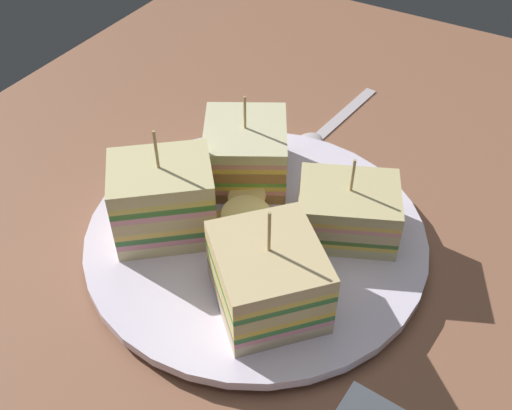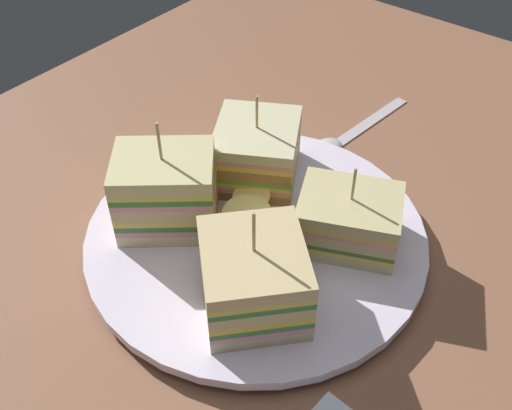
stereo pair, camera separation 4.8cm
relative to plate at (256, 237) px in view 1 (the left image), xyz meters
The scene contains 8 objects.
ground_plane 1.88cm from the plate, ahead, with size 97.87×75.09×1.80cm, color #8E5C42.
plate is the anchor object (origin of this frame).
sandwich_wedge_0 8.09cm from the plate, 37.76° to the left, with size 10.53×10.21×8.43cm.
sandwich_wedge_1 8.40cm from the plate, 118.25° to the left, with size 9.86×10.12×10.07cm.
sandwich_wedge_2 8.18cm from the plate, 142.98° to the right, with size 10.73×10.77×9.21cm.
sandwich_wedge_3 7.93cm from the plate, 58.72° to the right, with size 8.92×9.86×7.51cm.
chip_pile 2.33cm from the plate, 81.31° to the left, with size 7.35×6.78×2.02cm.
spoon 16.60cm from the plate, ahead, with size 15.36×3.64×1.00cm.
Camera 1 is at (-30.23, -17.74, 37.23)cm, focal length 41.92 mm.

